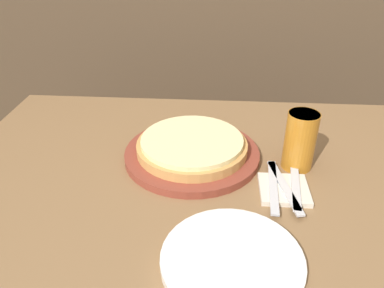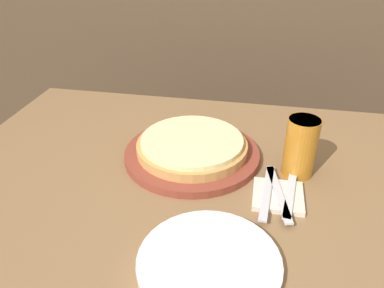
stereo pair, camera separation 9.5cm
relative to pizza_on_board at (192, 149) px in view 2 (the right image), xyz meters
name	(u,v)px [view 2 (the right image)]	position (x,y,z in m)	size (l,w,h in m)	color
dining_table	(210,282)	(0.07, -0.09, -0.39)	(1.34, 0.90, 0.73)	olive
pizza_on_board	(192,149)	(0.00, 0.00, 0.00)	(0.35, 0.35, 0.06)	brown
beer_glass	(301,145)	(0.26, -0.02, 0.06)	(0.08, 0.08, 0.15)	#B7701E
dinner_plate	(209,263)	(0.10, -0.35, -0.02)	(0.26, 0.26, 0.02)	white
napkin_stack	(278,196)	(0.22, -0.13, -0.02)	(0.11, 0.11, 0.01)	beige
fork	(267,192)	(0.19, -0.13, -0.01)	(0.03, 0.20, 0.00)	silver
dinner_knife	(278,193)	(0.22, -0.13, -0.01)	(0.06, 0.20, 0.00)	silver
spoon	(290,194)	(0.24, -0.13, -0.01)	(0.04, 0.17, 0.00)	silver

